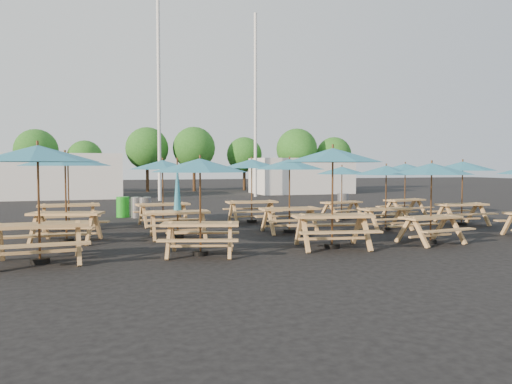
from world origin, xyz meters
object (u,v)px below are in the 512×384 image
object	(u,v)px
picnic_unit_3	(200,170)
picnic_unit_4	(178,205)
picnic_unit_2	(68,164)
waste_bin_2	(145,207)
picnic_unit_6	(333,160)
picnic_unit_14	(405,170)
picnic_unit_0	(38,159)
picnic_unit_13	(463,169)
picnic_unit_1	(65,164)
picnic_unit_8	(252,167)
picnic_unit_10	(386,173)
picnic_unit_9	(432,173)
picnic_unit_7	(290,168)
picnic_unit_5	(163,168)
picnic_unit_11	(342,173)
waste_bin_3	(343,202)
waste_bin_0	(123,207)
waste_bin_1	(137,207)

from	to	relation	value
picnic_unit_3	picnic_unit_4	xyz separation A→B (m)	(-0.09, 2.90, -1.02)
picnic_unit_2	waste_bin_2	distance (m)	4.24
picnic_unit_6	picnic_unit_14	distance (m)	8.34
picnic_unit_3	picnic_unit_14	bearing A→B (deg)	48.21
picnic_unit_0	picnic_unit_13	xyz separation A→B (m)	(13.09, 2.99, -0.25)
picnic_unit_1	picnic_unit_8	size ratio (longest dim) A/B	1.28
picnic_unit_10	picnic_unit_9	bearing A→B (deg)	-101.23
picnic_unit_10	picnic_unit_14	bearing A→B (deg)	44.86
picnic_unit_7	picnic_unit_10	xyz separation A→B (m)	(3.18, -0.29, -0.18)
picnic_unit_8	picnic_unit_14	world-z (taller)	picnic_unit_8
picnic_unit_4	picnic_unit_5	distance (m)	3.27
picnic_unit_1	waste_bin_2	size ratio (longest dim) A/B	3.65
picnic_unit_2	picnic_unit_10	world-z (taller)	picnic_unit_2
picnic_unit_11	picnic_unit_5	bearing A→B (deg)	165.89
picnic_unit_2	waste_bin_3	xyz separation A→B (m)	(11.33, 3.00, -1.70)
picnic_unit_1	picnic_unit_3	xyz separation A→B (m)	(3.04, -3.00, -0.15)
picnic_unit_11	waste_bin_3	size ratio (longest dim) A/B	2.99
picnic_unit_5	picnic_unit_9	size ratio (longest dim) A/B	1.03
waste_bin_0	picnic_unit_10	bearing A→B (deg)	-39.77
picnic_unit_3	picnic_unit_5	distance (m)	6.00
picnic_unit_4	waste_bin_2	xyz separation A→B (m)	(-0.42, 5.89, -0.52)
picnic_unit_6	waste_bin_1	size ratio (longest dim) A/B	3.53
picnic_unit_9	picnic_unit_13	bearing A→B (deg)	32.32
picnic_unit_11	picnic_unit_13	xyz separation A→B (m)	(3.12, -2.85, 0.16)
picnic_unit_2	picnic_unit_11	bearing A→B (deg)	-3.02
picnic_unit_2	picnic_unit_6	world-z (taller)	picnic_unit_6
picnic_unit_9	waste_bin_1	bearing A→B (deg)	118.80
waste_bin_0	picnic_unit_2	bearing A→B (deg)	-118.64
picnic_unit_9	picnic_unit_11	size ratio (longest dim) A/B	1.00
picnic_unit_6	picnic_unit_14	xyz separation A→B (m)	(5.98, 5.80, -0.31)
picnic_unit_2	waste_bin_0	size ratio (longest dim) A/B	3.10
picnic_unit_0	picnic_unit_4	bearing A→B (deg)	36.36
picnic_unit_5	picnic_unit_8	xyz separation A→B (m)	(3.16, -0.03, 0.04)
picnic_unit_13	waste_bin_2	world-z (taller)	picnic_unit_13
picnic_unit_10	picnic_unit_7	bearing A→B (deg)	171.74
picnic_unit_1	picnic_unit_5	size ratio (longest dim) A/B	1.19
picnic_unit_1	waste_bin_0	bearing A→B (deg)	91.18
picnic_unit_11	waste_bin_3	distance (m)	3.67
picnic_unit_4	picnic_unit_13	bearing A→B (deg)	2.20
picnic_unit_7	picnic_unit_3	bearing A→B (deg)	-136.51
waste_bin_0	picnic_unit_4	bearing A→B (deg)	-79.09
picnic_unit_4	picnic_unit_11	size ratio (longest dim) A/B	0.93
picnic_unit_0	picnic_unit_2	xyz separation A→B (m)	(0.25, 5.85, -0.07)
picnic_unit_2	waste_bin_3	world-z (taller)	picnic_unit_2
waste_bin_0	picnic_unit_0	bearing A→B (deg)	-102.69
picnic_unit_14	waste_bin_3	size ratio (longest dim) A/B	3.13
picnic_unit_1	picnic_unit_2	distance (m)	2.93
picnic_unit_9	waste_bin_1	xyz separation A→B (m)	(-6.90, 8.97, -1.46)
picnic_unit_1	picnic_unit_10	xyz separation A→B (m)	(9.56, -0.25, -0.29)
waste_bin_3	picnic_unit_11	bearing A→B (deg)	-118.14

